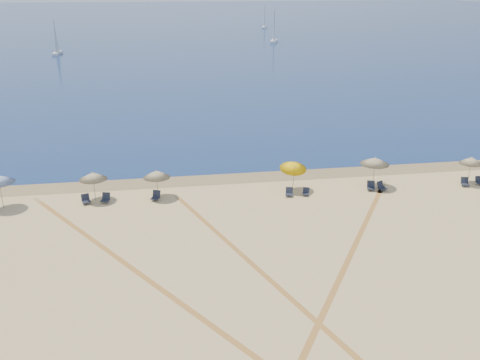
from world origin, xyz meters
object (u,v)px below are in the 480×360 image
object	(u,v)px
chair_2	(106,198)
sailboat_2	(56,44)
chair_9	(479,181)
sailboat_0	(265,21)
umbrella_5	(471,160)
chair_1	(86,200)
chair_5	(306,192)
chair_8	(465,182)
chair_3	(156,196)
chair_7	(381,186)
chair_6	(371,186)
umbrella_4	(375,161)
umbrella_1	(93,176)
sailboat_1	(274,33)
chair_4	(289,192)
umbrella_2	(157,174)
umbrella_3	(293,166)

from	to	relation	value
chair_2	sailboat_2	bearing A→B (deg)	116.04
chair_9	sailboat_0	bearing A→B (deg)	90.02
chair_9	umbrella_5	bearing A→B (deg)	169.37
chair_2	chair_1	bearing A→B (deg)	-164.62
chair_5	chair_8	world-z (taller)	chair_8
chair_3	chair_1	bearing A→B (deg)	-157.36
chair_3	chair_7	distance (m)	17.96
chair_7	chair_8	distance (m)	7.17
chair_1	chair_6	bearing A→B (deg)	-19.98
umbrella_4	sailboat_0	distance (m)	152.61
chair_2	sailboat_0	size ratio (longest dim) A/B	0.11
umbrella_4	chair_5	bearing A→B (deg)	-171.42
chair_6	sailboat_2	world-z (taller)	sailboat_2
chair_3	chair_6	distance (m)	17.14
chair_9	sailboat_0	xyz separation A→B (m)	(12.57, 151.87, 2.07)
umbrella_1	chair_9	world-z (taller)	umbrella_1
umbrella_1	sailboat_1	world-z (taller)	sailboat_1
chair_8	sailboat_0	size ratio (longest dim) A/B	0.11
umbrella_4	chair_8	distance (m)	7.87
chair_9	chair_2	bearing A→B (deg)	-177.01
umbrella_5	chair_7	world-z (taller)	umbrella_5
umbrella_1	chair_4	distance (m)	15.09
umbrella_1	chair_3	world-z (taller)	umbrella_1
umbrella_5	sailboat_2	size ratio (longest dim) A/B	0.32
chair_3	chair_8	xyz separation A→B (m)	(25.11, -0.95, -0.01)
chair_4	umbrella_2	bearing A→B (deg)	-171.50
umbrella_4	chair_8	size ratio (longest dim) A/B	3.14
umbrella_2	chair_8	distance (m)	25.05
chair_3	chair_9	world-z (taller)	chair_3
umbrella_1	chair_7	bearing A→B (deg)	-3.69
chair_5	umbrella_2	bearing A→B (deg)	-164.23
umbrella_5	chair_3	distance (m)	25.70
chair_4	chair_6	world-z (taller)	chair_6
chair_6	sailboat_0	bearing A→B (deg)	99.30
chair_7	chair_5	bearing A→B (deg)	158.36
umbrella_4	chair_9	bearing A→B (deg)	-5.01
umbrella_4	chair_2	distance (m)	21.40
chair_3	chair_9	distance (m)	26.50
chair_2	chair_8	size ratio (longest dim) A/B	1.01
sailboat_0	sailboat_2	distance (m)	87.01
umbrella_1	chair_7	world-z (taller)	umbrella_1
umbrella_1	sailboat_1	size ratio (longest dim) A/B	0.28
chair_5	chair_1	bearing A→B (deg)	-161.05
umbrella_1	chair_1	size ratio (longest dim) A/B	2.75
umbrella_2	chair_1	xyz separation A→B (m)	(-5.39, -0.32, -1.64)
umbrella_3	sailboat_0	bearing A→B (deg)	79.41
chair_7	chair_9	size ratio (longest dim) A/B	1.28
chair_4	chair_8	world-z (taller)	chair_8
umbrella_3	umbrella_4	xyz separation A→B (m)	(6.68, -0.24, 0.12)
umbrella_5	chair_1	size ratio (longest dim) A/B	2.81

